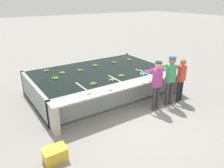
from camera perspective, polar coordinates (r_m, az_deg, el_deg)
name	(u,v)px	position (r m, az deg, el deg)	size (l,w,h in m)	color
ground_plane	(131,112)	(7.33, 4.89, -7.23)	(80.00, 80.00, 0.00)	gray
wash_tank	(99,81)	(8.67, -3.32, 0.74)	(5.18, 3.18, 0.89)	gray
work_ledge	(127,92)	(7.20, 3.95, -2.02)	(5.18, 0.45, 0.89)	#B7B2A3
worker_0	(156,81)	(7.22, 11.53, 0.83)	(0.47, 0.74, 1.67)	#38383D
worker_1	(170,76)	(7.64, 14.93, 2.02)	(0.42, 0.73, 1.73)	#38383D
worker_2	(180,77)	(8.07, 17.45, 1.88)	(0.48, 0.74, 1.57)	#1E2328
banana_bunch_floating_0	(129,60)	(9.98, 4.56, 6.37)	(0.28, 0.28, 0.08)	#8CB738
banana_bunch_floating_1	(62,73)	(8.41, -12.86, 2.90)	(0.27, 0.28, 0.08)	#9EC642
banana_bunch_floating_2	(93,84)	(7.19, -4.91, 0.12)	(0.28, 0.27, 0.08)	#93BC3D
banana_bunch_floating_3	(114,62)	(9.54, 0.63, 5.71)	(0.27, 0.28, 0.08)	#7FAD33
banana_bunch_floating_4	(112,80)	(7.51, -0.04, 1.15)	(0.27, 0.28, 0.08)	#9EC642
banana_bunch_floating_5	(121,76)	(7.91, 2.44, 2.23)	(0.28, 0.28, 0.08)	#7FAD33
banana_bunch_floating_6	(46,70)	(8.83, -16.86, 3.40)	(0.28, 0.27, 0.08)	#93BC3D
banana_bunch_floating_7	(95,65)	(9.12, -4.41, 4.87)	(0.28, 0.27, 0.08)	#7FAD33
banana_bunch_floating_8	(80,70)	(8.58, -8.37, 3.60)	(0.27, 0.28, 0.08)	#8CB738
banana_bunch_floating_9	(141,71)	(8.49, 7.50, 3.46)	(0.27, 0.28, 0.08)	#93BC3D
banana_bunch_floating_10	(55,78)	(7.92, -14.56, 1.55)	(0.28, 0.28, 0.08)	#93BC3D
knife_0	(112,90)	(6.71, -0.06, -1.52)	(0.34, 0.13, 0.02)	silver
knife_1	(91,93)	(6.49, -5.44, -2.47)	(0.35, 0.04, 0.02)	silver
crate	(55,154)	(5.47, -14.66, -17.35)	(0.55, 0.39, 0.32)	gold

